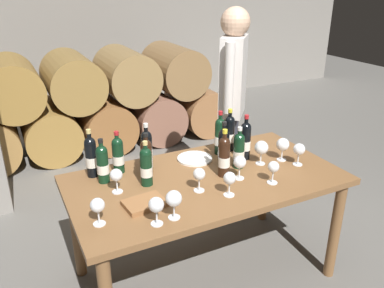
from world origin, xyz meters
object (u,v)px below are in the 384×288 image
wine_bottle_6 (220,136)px  wine_glass_9 (261,148)px  wine_glass_6 (299,150)px  sommelier_presenting (233,92)px  wine_bottle_5 (245,140)px  wine_bottle_7 (239,150)px  wine_bottle_10 (147,158)px  wine_glass_0 (283,145)px  wine_glass_4 (156,206)px  wine_glass_8 (273,168)px  wine_bottle_3 (147,149)px  wine_glass_1 (98,206)px  wine_bottle_4 (224,147)px  wine_glass_7 (116,176)px  wine_glass_2 (240,163)px  tasting_notebook (145,203)px  wine_bottle_2 (146,166)px  wine_bottle_9 (103,163)px  wine_glass_5 (174,199)px  wine_bottle_1 (118,155)px  wine_bottle_11 (224,156)px  wine_glass_10 (199,175)px  serving_plate (195,159)px  wine_bottle_0 (229,133)px  wine_glass_3 (230,179)px  wine_bottle_8 (91,156)px  dining_table (206,190)px

wine_bottle_6 → wine_glass_9: 0.32m
wine_glass_6 → sommelier_presenting: bearing=88.8°
wine_bottle_5 → wine_bottle_7: size_ratio=1.13×
wine_bottle_10 → wine_glass_0: 0.92m
wine_bottle_6 → wine_bottle_7: 0.25m
wine_glass_4 → wine_glass_8: (0.79, 0.09, -0.01)m
wine_bottle_3 → sommelier_presenting: 1.05m
wine_glass_1 → wine_bottle_10: bearing=44.0°
wine_glass_6 → wine_bottle_4: bearing=153.3°
wine_bottle_7 → wine_glass_7: wine_bottle_7 is taller
wine_glass_4 → sommelier_presenting: size_ratio=0.09×
wine_glass_2 → tasting_notebook: bearing=-176.8°
wine_bottle_2 → wine_bottle_6: bearing=17.8°
wine_bottle_4 → wine_bottle_3: bearing=158.9°
wine_bottle_9 → tasting_notebook: size_ratio=1.28×
wine_glass_6 → wine_glass_5: bearing=-168.2°
wine_bottle_1 → wine_glass_1: bearing=-116.8°
wine_bottle_11 → wine_bottle_9: bearing=159.8°
wine_glass_9 → sommelier_presenting: sommelier_presenting is taller
wine_glass_1 → wine_glass_5: 0.38m
wine_bottle_5 → tasting_notebook: wine_bottle_5 is taller
wine_glass_10 → wine_bottle_2: bearing=139.4°
wine_glass_1 → wine_glass_5: (0.36, -0.12, 0.01)m
wine_glass_1 → serving_plate: (0.78, 0.47, -0.10)m
wine_bottle_1 → wine_bottle_4: 0.68m
wine_bottle_9 → wine_glass_4: bearing=-78.1°
wine_bottle_0 → wine_glass_9: wine_bottle_0 is taller
wine_bottle_1 → wine_glass_1: 0.58m
wine_glass_5 → serving_plate: (0.42, 0.59, -0.11)m
wine_bottle_11 → wine_glass_8: wine_bottle_11 is taller
serving_plate → tasting_notebook: bearing=-141.7°
wine_glass_3 → wine_glass_10: same height
wine_bottle_0 → wine_bottle_4: size_ratio=1.02×
wine_bottle_11 → serving_plate: 0.32m
wine_glass_0 → wine_glass_5: (-0.95, -0.32, -0.00)m
wine_bottle_11 → wine_glass_0: 0.47m
wine_bottle_4 → serving_plate: wine_bottle_4 is taller
wine_bottle_3 → wine_bottle_7: (0.54, -0.25, -0.01)m
wine_bottle_8 → dining_table: bearing=-28.3°
wine_glass_3 → sommelier_presenting: size_ratio=0.09×
wine_bottle_7 → wine_bottle_9: bearing=166.9°
wine_bottle_3 → wine_glass_2: (0.46, -0.40, -0.02)m
wine_bottle_3 → wine_bottle_10: wine_bottle_3 is taller
wine_glass_1 → sommelier_presenting: (1.38, 0.96, 0.18)m
wine_bottle_10 → dining_table: bearing=-30.0°
wine_glass_3 → wine_glass_7: size_ratio=0.99×
wine_bottle_4 → wine_bottle_11: 0.16m
wine_bottle_0 → wine_bottle_1: 0.82m
wine_bottle_0 → serving_plate: 0.32m
wine_glass_2 → wine_bottle_9: bearing=156.1°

